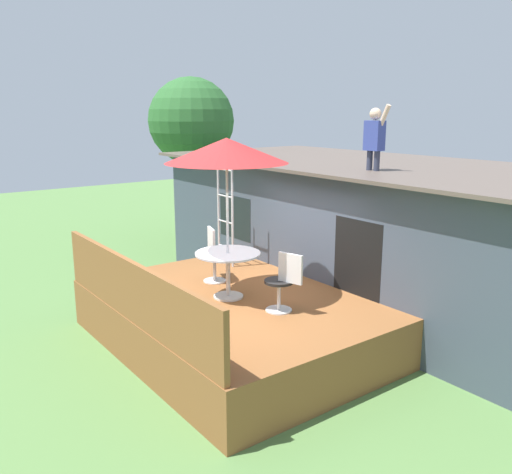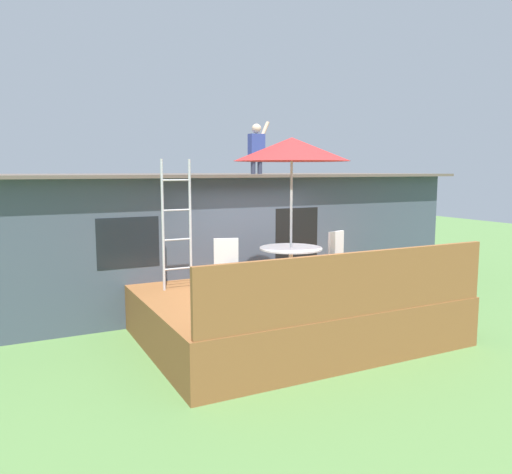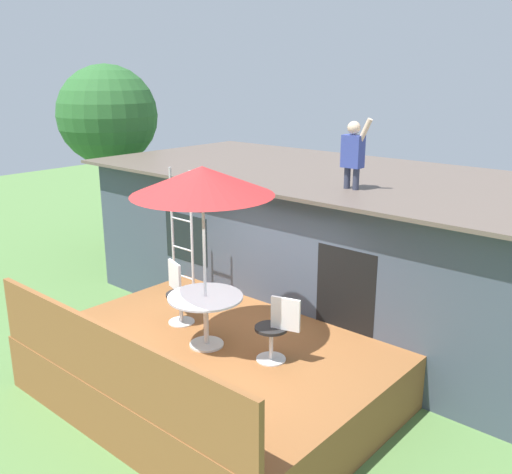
{
  "view_description": "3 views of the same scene",
  "coord_description": "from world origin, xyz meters",
  "px_view_note": "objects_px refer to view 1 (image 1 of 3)",
  "views": [
    {
      "loc": [
        6.81,
        -4.72,
        3.74
      ],
      "look_at": [
        -0.51,
        0.78,
        1.58
      ],
      "focal_mm": 37.8,
      "sensor_mm": 36.0,
      "label": 1
    },
    {
      "loc": [
        -4.33,
        -7.31,
        2.81
      ],
      "look_at": [
        -0.28,
        0.72,
        1.63
      ],
      "focal_mm": 35.8,
      "sensor_mm": 36.0,
      "label": 2
    },
    {
      "loc": [
        5.27,
        -5.17,
        4.51
      ],
      "look_at": [
        -0.2,
        1.1,
        2.09
      ],
      "focal_mm": 40.09,
      "sensor_mm": 36.0,
      "label": 3
    }
  ],
  "objects_px": {
    "patio_table": "(228,262)",
    "person_figure": "(375,135)",
    "patio_chair_right": "(283,283)",
    "patio_umbrella": "(227,151)",
    "patio_chair_left": "(213,255)",
    "step_ladder": "(225,209)",
    "backyard_tree": "(191,122)"
  },
  "relations": [
    {
      "from": "patio_umbrella",
      "to": "patio_chair_right",
      "type": "height_order",
      "value": "patio_umbrella"
    },
    {
      "from": "patio_table",
      "to": "backyard_tree",
      "type": "bearing_deg",
      "value": 153.6
    },
    {
      "from": "patio_umbrella",
      "to": "patio_chair_right",
      "type": "xyz_separation_m",
      "value": [
        1.02,
        0.29,
        -1.89
      ]
    },
    {
      "from": "patio_table",
      "to": "patio_umbrella",
      "type": "distance_m",
      "value": 1.76
    },
    {
      "from": "patio_table",
      "to": "person_figure",
      "type": "bearing_deg",
      "value": 75.37
    },
    {
      "from": "person_figure",
      "to": "backyard_tree",
      "type": "bearing_deg",
      "value": 173.0
    },
    {
      "from": "patio_table",
      "to": "patio_chair_right",
      "type": "xyz_separation_m",
      "value": [
        1.02,
        0.29,
        -0.13
      ]
    },
    {
      "from": "patio_table",
      "to": "backyard_tree",
      "type": "distance_m",
      "value": 8.19
    },
    {
      "from": "backyard_tree",
      "to": "patio_umbrella",
      "type": "bearing_deg",
      "value": -26.4
    },
    {
      "from": "person_figure",
      "to": "patio_chair_left",
      "type": "xyz_separation_m",
      "value": [
        -1.57,
        -2.28,
        -2.09
      ]
    },
    {
      "from": "patio_umbrella",
      "to": "patio_chair_right",
      "type": "distance_m",
      "value": 2.17
    },
    {
      "from": "step_ladder",
      "to": "backyard_tree",
      "type": "height_order",
      "value": "backyard_tree"
    },
    {
      "from": "patio_umbrella",
      "to": "patio_chair_left",
      "type": "distance_m",
      "value": 2.12
    },
    {
      "from": "step_ladder",
      "to": "backyard_tree",
      "type": "distance_m",
      "value": 6.21
    },
    {
      "from": "patio_chair_left",
      "to": "backyard_tree",
      "type": "distance_m",
      "value": 7.32
    },
    {
      "from": "person_figure",
      "to": "patio_chair_right",
      "type": "xyz_separation_m",
      "value": [
        0.35,
        -2.28,
        -2.09
      ]
    },
    {
      "from": "person_figure",
      "to": "patio_chair_right",
      "type": "distance_m",
      "value": 3.11
    },
    {
      "from": "patio_table",
      "to": "patio_umbrella",
      "type": "xyz_separation_m",
      "value": [
        0.0,
        0.0,
        1.76
      ]
    },
    {
      "from": "backyard_tree",
      "to": "step_ladder",
      "type": "bearing_deg",
      "value": -24.4
    },
    {
      "from": "patio_chair_left",
      "to": "backyard_tree",
      "type": "bearing_deg",
      "value": 170.66
    },
    {
      "from": "patio_table",
      "to": "patio_chair_right",
      "type": "relative_size",
      "value": 1.13
    },
    {
      "from": "backyard_tree",
      "to": "patio_chair_right",
      "type": "bearing_deg",
      "value": -21.71
    },
    {
      "from": "patio_table",
      "to": "step_ladder",
      "type": "xyz_separation_m",
      "value": [
        -1.62,
        1.04,
        0.51
      ]
    },
    {
      "from": "patio_chair_right",
      "to": "patio_table",
      "type": "bearing_deg",
      "value": -0.0
    },
    {
      "from": "step_ladder",
      "to": "person_figure",
      "type": "distance_m",
      "value": 3.11
    },
    {
      "from": "patio_chair_left",
      "to": "step_ladder",
      "type": "bearing_deg",
      "value": 152.22
    },
    {
      "from": "step_ladder",
      "to": "patio_chair_left",
      "type": "relative_size",
      "value": 2.39
    },
    {
      "from": "patio_table",
      "to": "patio_umbrella",
      "type": "relative_size",
      "value": 0.41
    },
    {
      "from": "patio_umbrella",
      "to": "patio_chair_left",
      "type": "bearing_deg",
      "value": 161.83
    },
    {
      "from": "person_figure",
      "to": "step_ladder",
      "type": "bearing_deg",
      "value": -146.22
    },
    {
      "from": "person_figure",
      "to": "patio_chair_right",
      "type": "height_order",
      "value": "person_figure"
    },
    {
      "from": "person_figure",
      "to": "backyard_tree",
      "type": "xyz_separation_m",
      "value": [
        -7.78,
        0.95,
        0.07
      ]
    }
  ]
}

